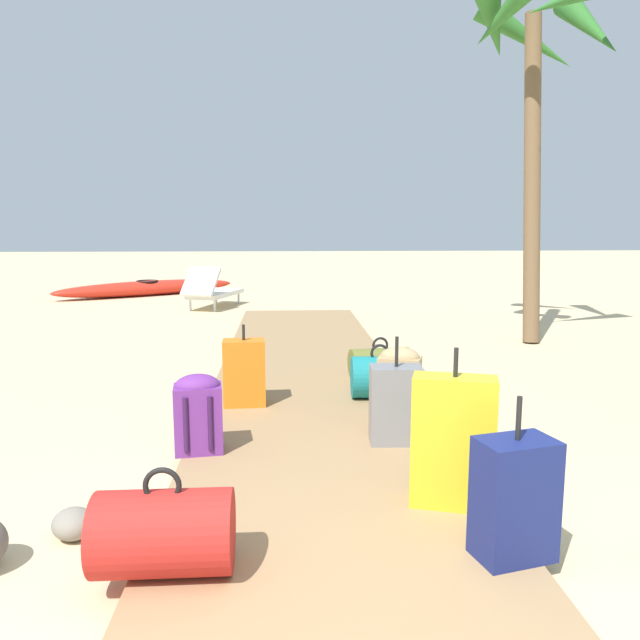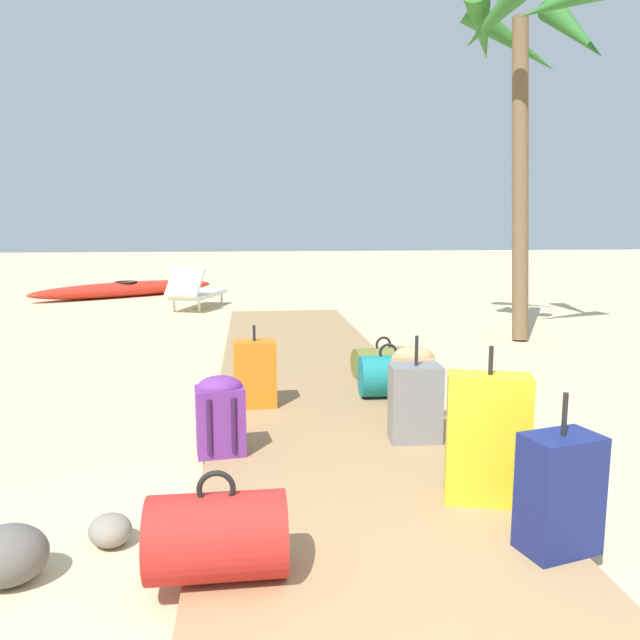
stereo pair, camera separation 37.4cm
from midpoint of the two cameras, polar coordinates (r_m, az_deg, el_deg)
ground_plane at (r=5.35m, az=-1.89°, el=-8.14°), size 60.00×60.00×0.00m
boardwalk at (r=6.21m, az=-2.59°, el=-5.34°), size 1.81×9.05×0.08m
suitcase_grey at (r=4.29m, az=6.36°, el=-7.70°), size 0.36×0.23×0.74m
suitcase_yellow at (r=3.41m, az=12.24°, el=-10.75°), size 0.47×0.30×0.86m
backpack_tan at (r=4.77m, az=6.41°, el=-5.60°), size 0.37×0.30×0.57m
duffel_bag_olive at (r=6.07m, az=4.13°, el=-3.89°), size 0.62×0.38×0.40m
backpack_purple at (r=4.11m, az=-11.87°, el=-8.49°), size 0.33×0.27×0.52m
suitcase_navy at (r=3.04m, az=18.01°, el=-15.11°), size 0.38×0.30×0.75m
suitcase_orange at (r=5.10m, az=-8.18°, el=-4.96°), size 0.36×0.24×0.68m
duffel_bag_teal at (r=5.36m, az=4.33°, el=-5.22°), size 0.49×0.37×0.47m
duffel_bag_red at (r=2.82m, az=-13.50°, el=-18.99°), size 0.59×0.37×0.48m
palm_tree_far_right at (r=9.06m, az=17.54°, el=22.63°), size 1.95×2.11×4.68m
lounge_chair at (r=11.59m, az=-12.41°, el=2.59°), size 1.05×1.65×0.79m
kayak at (r=14.00m, az=-18.29°, el=2.74°), size 3.79×2.71×0.33m
rock_left_far at (r=3.42m, az=-22.05°, el=-17.68°), size 0.29×0.30×0.15m
rock_left_mid at (r=3.27m, az=-30.15°, el=-18.43°), size 0.38×0.33×0.27m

